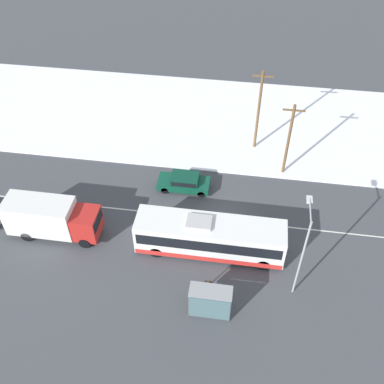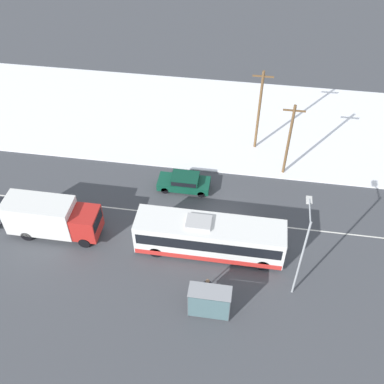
# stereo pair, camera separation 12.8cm
# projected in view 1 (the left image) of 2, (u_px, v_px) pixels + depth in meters

# --- Properties ---
(ground_plane) EXTENTS (120.00, 120.00, 0.00)m
(ground_plane) POSITION_uv_depth(u_px,v_px,m) (223.00, 220.00, 36.07)
(ground_plane) COLOR #424449
(snow_lot) EXTENTS (80.00, 15.79, 0.12)m
(snow_lot) POSITION_uv_depth(u_px,v_px,m) (236.00, 122.00, 45.68)
(snow_lot) COLOR white
(snow_lot) RESTS_ON ground_plane
(lane_marking_center) EXTENTS (60.00, 0.12, 0.00)m
(lane_marking_center) POSITION_uv_depth(u_px,v_px,m) (223.00, 220.00, 36.07)
(lane_marking_center) COLOR silver
(lane_marking_center) RESTS_ON ground_plane
(city_bus) EXTENTS (10.88, 2.57, 3.13)m
(city_bus) POSITION_uv_depth(u_px,v_px,m) (210.00, 237.00, 32.82)
(city_bus) COLOR white
(city_bus) RESTS_ON ground_plane
(box_truck) EXTENTS (7.10, 2.30, 3.21)m
(box_truck) POSITION_uv_depth(u_px,v_px,m) (51.00, 217.00, 33.89)
(box_truck) COLOR silver
(box_truck) RESTS_ON ground_plane
(sedan_car) EXTENTS (4.42, 1.80, 1.43)m
(sedan_car) POSITION_uv_depth(u_px,v_px,m) (184.00, 182.00, 38.19)
(sedan_car) COLOR #0F4733
(sedan_car) RESTS_ON ground_plane
(pedestrian_at_stop) EXTENTS (0.63, 0.28, 1.75)m
(pedestrian_at_stop) POSITION_uv_depth(u_px,v_px,m) (208.00, 286.00, 30.32)
(pedestrian_at_stop) COLOR #23232D
(pedestrian_at_stop) RESTS_ON ground_plane
(bus_shelter) EXTENTS (2.78, 1.20, 2.40)m
(bus_shelter) POSITION_uv_depth(u_px,v_px,m) (210.00, 301.00, 28.78)
(bus_shelter) COLOR gray
(bus_shelter) RESTS_ON ground_plane
(streetlamp) EXTENTS (0.36, 2.45, 7.21)m
(streetlamp) POSITION_uv_depth(u_px,v_px,m) (304.00, 244.00, 28.42)
(streetlamp) COLOR #9EA3A8
(streetlamp) RESTS_ON ground_plane
(utility_pole_roadside) EXTENTS (1.80, 0.24, 7.10)m
(utility_pole_roadside) POSITION_uv_depth(u_px,v_px,m) (289.00, 139.00, 37.62)
(utility_pole_roadside) COLOR brown
(utility_pole_roadside) RESTS_ON ground_plane
(utility_pole_snowlot) EXTENTS (1.80, 0.24, 8.06)m
(utility_pole_snowlot) POSITION_uv_depth(u_px,v_px,m) (259.00, 110.00, 39.91)
(utility_pole_snowlot) COLOR brown
(utility_pole_snowlot) RESTS_ON ground_plane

